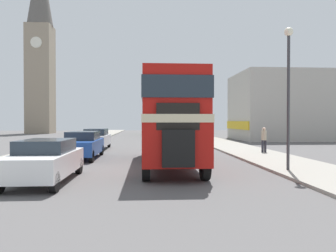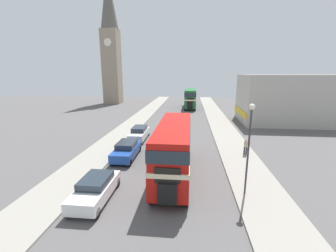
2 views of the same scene
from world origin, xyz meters
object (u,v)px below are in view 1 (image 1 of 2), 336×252
(double_decker_bus, at_px, (168,115))
(car_parked_near, at_px, (45,160))
(bus_distant, at_px, (160,118))
(pedestrian_walking, at_px, (264,138))
(church_tower, at_px, (40,37))
(car_parked_far, at_px, (96,139))
(street_lamp, at_px, (288,77))
(car_parked_mid, at_px, (83,145))

(double_decker_bus, height_order, car_parked_near, double_decker_bus)
(double_decker_bus, bearing_deg, bus_distant, 88.24)
(pedestrian_walking, bearing_deg, church_tower, 124.87)
(bus_distant, xyz_separation_m, car_parked_far, (-5.91, -26.20, -1.74))
(bus_distant, height_order, church_tower, church_tower)
(double_decker_bus, distance_m, car_parked_near, 6.37)
(bus_distant, height_order, street_lamp, street_lamp)
(pedestrian_walking, relative_size, street_lamp, 0.27)
(car_parked_far, height_order, church_tower, church_tower)
(car_parked_near, height_order, street_lamp, street_lamp)
(bus_distant, distance_m, car_parked_far, 26.91)
(car_parked_far, xyz_separation_m, street_lamp, (9.62, -11.73, 3.16))
(double_decker_bus, bearing_deg, car_parked_near, -138.09)
(car_parked_far, distance_m, street_lamp, 15.49)
(double_decker_bus, xyz_separation_m, street_lamp, (4.80, -2.65, 1.53))
(bus_distant, height_order, pedestrian_walking, bus_distant)
(car_parked_mid, relative_size, car_parked_far, 0.99)
(bus_distant, bearing_deg, street_lamp, -84.41)
(pedestrian_walking, height_order, church_tower, church_tower)
(car_parked_mid, distance_m, street_lamp, 11.50)
(car_parked_near, distance_m, pedestrian_walking, 14.19)
(bus_distant, xyz_separation_m, street_lamp, (3.71, -37.93, 1.42))
(car_parked_near, xyz_separation_m, pedestrian_walking, (11.08, 8.87, 0.26))
(car_parked_near, bearing_deg, car_parked_mid, 90.65)
(car_parked_near, relative_size, pedestrian_walking, 2.76)
(car_parked_mid, height_order, pedestrian_walking, pedestrian_walking)
(street_lamp, bearing_deg, car_parked_far, 129.36)
(pedestrian_walking, bearing_deg, bus_distant, 100.06)
(church_tower, bearing_deg, car_parked_far, -66.21)
(pedestrian_walking, bearing_deg, street_lamp, -102.93)
(street_lamp, bearing_deg, pedestrian_walking, 77.07)
(car_parked_mid, relative_size, pedestrian_walking, 2.88)
(double_decker_bus, xyz_separation_m, car_parked_mid, (-4.66, 3.08, -1.64))
(bus_distant, height_order, car_parked_near, bus_distant)
(bus_distant, xyz_separation_m, pedestrian_walking, (5.41, -30.51, -1.51))
(car_parked_near, height_order, church_tower, church_tower)
(street_lamp, relative_size, church_tower, 0.18)
(car_parked_far, distance_m, pedestrian_walking, 12.12)
(car_parked_mid, xyz_separation_m, church_tower, (-14.49, 38.48, 15.60))
(double_decker_bus, relative_size, bus_distant, 0.97)
(car_parked_near, bearing_deg, pedestrian_walking, 38.69)
(car_parked_mid, height_order, church_tower, church_tower)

